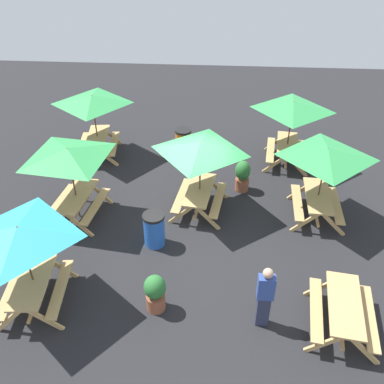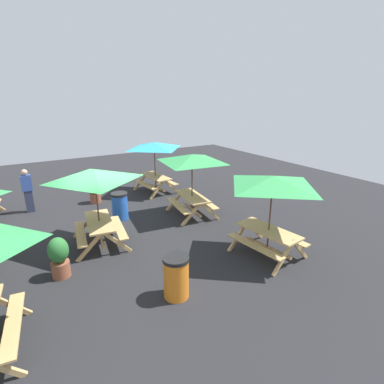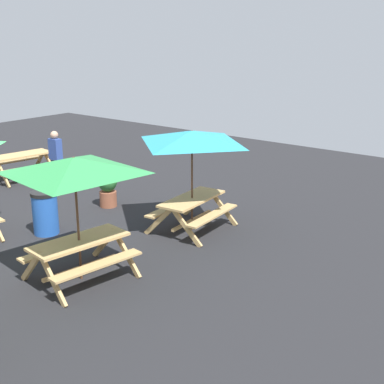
{
  "view_description": "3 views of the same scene",
  "coord_description": "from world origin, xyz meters",
  "px_view_note": "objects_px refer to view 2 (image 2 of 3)",
  "views": [
    {
      "loc": [
        9.96,
        0.81,
        7.9
      ],
      "look_at": [
        0.06,
        0.12,
        0.9
      ],
      "focal_mm": 40.0,
      "sensor_mm": 36.0,
      "label": 1
    },
    {
      "loc": [
        -8.65,
        2.18,
        4.3
      ],
      "look_at": [
        0.25,
        -3.21,
        0.9
      ],
      "focal_mm": 28.0,
      "sensor_mm": 36.0,
      "label": 2
    },
    {
      "loc": [
        -5.5,
        -10.38,
        4.39
      ],
      "look_at": [
        3.51,
        -3.23,
        0.9
      ],
      "focal_mm": 50.0,
      "sensor_mm": 36.0,
      "label": 3
    }
  ],
  "objects_px": {
    "picnic_table_5": "(272,187)",
    "person_standing": "(27,190)",
    "potted_plant_1": "(95,191)",
    "picnic_table_1": "(192,163)",
    "picnic_table_0": "(154,149)",
    "potted_plant_0": "(59,257)",
    "trash_bin_blue": "(120,206)",
    "picnic_table_6": "(95,181)",
    "trash_bin_orange": "(176,277)"
  },
  "relations": [
    {
      "from": "picnic_table_1",
      "to": "trash_bin_blue",
      "type": "bearing_deg",
      "value": 74.16
    },
    {
      "from": "trash_bin_orange",
      "to": "potted_plant_1",
      "type": "height_order",
      "value": "potted_plant_1"
    },
    {
      "from": "picnic_table_5",
      "to": "trash_bin_blue",
      "type": "xyz_separation_m",
      "value": [
        4.63,
        2.69,
        -1.49
      ]
    },
    {
      "from": "picnic_table_1",
      "to": "trash_bin_orange",
      "type": "bearing_deg",
      "value": 152.04
    },
    {
      "from": "picnic_table_0",
      "to": "picnic_table_5",
      "type": "relative_size",
      "value": 1.0
    },
    {
      "from": "picnic_table_1",
      "to": "potted_plant_0",
      "type": "xyz_separation_m",
      "value": [
        -1.73,
        4.83,
        -1.44
      ]
    },
    {
      "from": "potted_plant_0",
      "to": "trash_bin_blue",
      "type": "bearing_deg",
      "value": -41.3
    },
    {
      "from": "potted_plant_0",
      "to": "potted_plant_1",
      "type": "bearing_deg",
      "value": -22.83
    },
    {
      "from": "trash_bin_blue",
      "to": "potted_plant_1",
      "type": "height_order",
      "value": "potted_plant_1"
    },
    {
      "from": "picnic_table_1",
      "to": "potted_plant_1",
      "type": "height_order",
      "value": "picnic_table_1"
    },
    {
      "from": "potted_plant_1",
      "to": "trash_bin_blue",
      "type": "bearing_deg",
      "value": -171.26
    },
    {
      "from": "picnic_table_1",
      "to": "trash_bin_orange",
      "type": "distance_m",
      "value": 4.99
    },
    {
      "from": "trash_bin_blue",
      "to": "potted_plant_0",
      "type": "distance_m",
      "value": 3.68
    },
    {
      "from": "potted_plant_0",
      "to": "person_standing",
      "type": "height_order",
      "value": "person_standing"
    },
    {
      "from": "picnic_table_0",
      "to": "picnic_table_1",
      "type": "height_order",
      "value": "same"
    },
    {
      "from": "picnic_table_0",
      "to": "picnic_table_6",
      "type": "height_order",
      "value": "same"
    },
    {
      "from": "potted_plant_0",
      "to": "trash_bin_orange",
      "type": "bearing_deg",
      "value": -136.06
    },
    {
      "from": "picnic_table_0",
      "to": "potted_plant_0",
      "type": "relative_size",
      "value": 2.23
    },
    {
      "from": "picnic_table_5",
      "to": "person_standing",
      "type": "height_order",
      "value": "picnic_table_5"
    },
    {
      "from": "picnic_table_6",
      "to": "person_standing",
      "type": "height_order",
      "value": "picnic_table_6"
    },
    {
      "from": "picnic_table_5",
      "to": "picnic_table_1",
      "type": "bearing_deg",
      "value": -2.19
    },
    {
      "from": "potted_plant_1",
      "to": "person_standing",
      "type": "bearing_deg",
      "value": 83.86
    },
    {
      "from": "picnic_table_0",
      "to": "picnic_table_5",
      "type": "xyz_separation_m",
      "value": [
        -6.85,
        -0.27,
        0.0
      ]
    },
    {
      "from": "trash_bin_blue",
      "to": "person_standing",
      "type": "distance_m",
      "value": 3.7
    },
    {
      "from": "picnic_table_6",
      "to": "picnic_table_1",
      "type": "bearing_deg",
      "value": -72.87
    },
    {
      "from": "trash_bin_blue",
      "to": "potted_plant_1",
      "type": "xyz_separation_m",
      "value": [
        2.2,
        0.34,
        0.03
      ]
    },
    {
      "from": "person_standing",
      "to": "potted_plant_0",
      "type": "bearing_deg",
      "value": -86.91
    },
    {
      "from": "potted_plant_1",
      "to": "picnic_table_6",
      "type": "bearing_deg",
      "value": 168.16
    },
    {
      "from": "picnic_table_0",
      "to": "potted_plant_1",
      "type": "distance_m",
      "value": 3.12
    },
    {
      "from": "potted_plant_1",
      "to": "picnic_table_1",
      "type": "bearing_deg",
      "value": -139.72
    },
    {
      "from": "picnic_table_1",
      "to": "potted_plant_1",
      "type": "relative_size",
      "value": 2.85
    },
    {
      "from": "trash_bin_blue",
      "to": "potted_plant_0",
      "type": "bearing_deg",
      "value": 138.7
    },
    {
      "from": "picnic_table_0",
      "to": "trash_bin_blue",
      "type": "relative_size",
      "value": 2.38
    },
    {
      "from": "picnic_table_6",
      "to": "trash_bin_blue",
      "type": "relative_size",
      "value": 2.38
    },
    {
      "from": "trash_bin_blue",
      "to": "person_standing",
      "type": "height_order",
      "value": "person_standing"
    },
    {
      "from": "trash_bin_orange",
      "to": "potted_plant_0",
      "type": "height_order",
      "value": "potted_plant_0"
    },
    {
      "from": "trash_bin_blue",
      "to": "potted_plant_0",
      "type": "relative_size",
      "value": 0.94
    },
    {
      "from": "picnic_table_1",
      "to": "picnic_table_6",
      "type": "relative_size",
      "value": 1.2
    },
    {
      "from": "picnic_table_6",
      "to": "picnic_table_5",
      "type": "bearing_deg",
      "value": -120.26
    },
    {
      "from": "potted_plant_0",
      "to": "picnic_table_5",
      "type": "bearing_deg",
      "value": -110.01
    },
    {
      "from": "picnic_table_0",
      "to": "person_standing",
      "type": "height_order",
      "value": "picnic_table_0"
    },
    {
      "from": "picnic_table_0",
      "to": "potted_plant_0",
      "type": "distance_m",
      "value": 7.1
    },
    {
      "from": "picnic_table_1",
      "to": "picnic_table_6",
      "type": "height_order",
      "value": "same"
    },
    {
      "from": "picnic_table_5",
      "to": "trash_bin_blue",
      "type": "bearing_deg",
      "value": 23.4
    },
    {
      "from": "picnic_table_0",
      "to": "person_standing",
      "type": "distance_m",
      "value": 5.28
    },
    {
      "from": "picnic_table_0",
      "to": "trash_bin_orange",
      "type": "xyz_separation_m",
      "value": [
        -7.14,
        2.77,
        -1.49
      ]
    },
    {
      "from": "picnic_table_5",
      "to": "person_standing",
      "type": "distance_m",
      "value": 8.99
    },
    {
      "from": "potted_plant_0",
      "to": "person_standing",
      "type": "relative_size",
      "value": 0.63
    },
    {
      "from": "trash_bin_orange",
      "to": "potted_plant_1",
      "type": "bearing_deg",
      "value": -0.14
    },
    {
      "from": "potted_plant_1",
      "to": "person_standing",
      "type": "distance_m",
      "value": 2.44
    }
  ]
}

